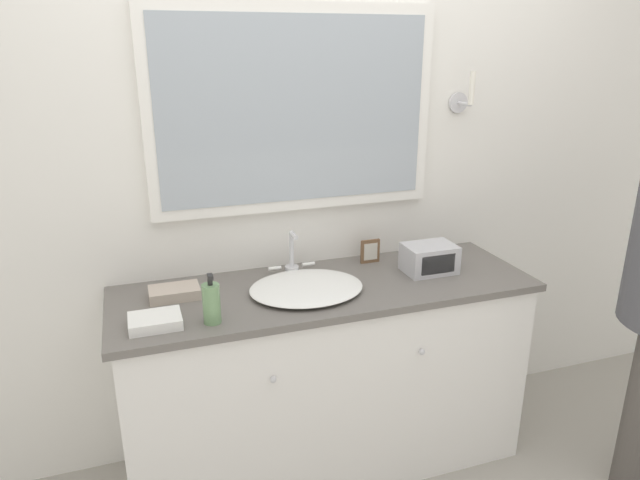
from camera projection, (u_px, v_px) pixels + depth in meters
The scene contains 8 objects.
wall_back at pixel (303, 167), 2.45m from camera, with size 8.00×0.18×2.55m.
vanity_counter at pixel (326, 376), 2.46m from camera, with size 1.71×0.57×0.86m.
sink_basin at pixel (306, 286), 2.26m from camera, with size 0.46×0.43×0.19m.
soap_bottle at pixel (211, 303), 1.99m from camera, with size 0.06×0.06×0.19m.
appliance_box at pixel (429, 258), 2.44m from camera, with size 0.22×0.16×0.12m.
picture_frame at pixel (370, 251), 2.55m from camera, with size 0.09×0.01×0.11m.
hand_towel_near_sink at pixel (174, 292), 2.20m from camera, with size 0.19×0.12×0.04m.
hand_towel_far_corner at pixel (155, 321), 1.98m from camera, with size 0.18×0.14×0.04m.
Camera 1 is at (-0.71, -1.71, 1.78)m, focal length 32.00 mm.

